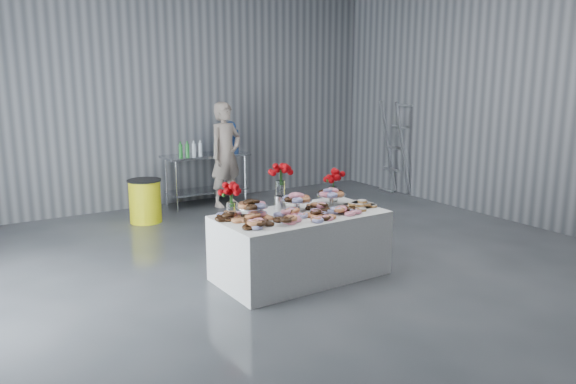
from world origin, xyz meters
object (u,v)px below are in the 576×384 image
object	(u,v)px
display_table	(301,245)
trash_barrel	(145,201)
prep_table	(206,170)
person	(226,155)
water_jug	(231,138)
stepladder	(395,148)

from	to	relation	value
display_table	trash_barrel	bearing A→B (deg)	102.33
display_table	trash_barrel	world-z (taller)	display_table
trash_barrel	display_table	bearing A→B (deg)	-77.67
prep_table	person	xyz separation A→B (m)	(0.25, -0.30, 0.29)
water_jug	stepladder	world-z (taller)	stepladder
person	stepladder	xyz separation A→B (m)	(3.10, -0.93, -0.00)
prep_table	stepladder	size ratio (longest dim) A/B	0.83
person	trash_barrel	world-z (taller)	person
person	stepladder	distance (m)	3.24
stepladder	person	bearing A→B (deg)	163.34
water_jug	trash_barrel	bearing A→B (deg)	-161.19
display_table	person	xyz separation A→B (m)	(0.85, 3.63, 0.53)
prep_table	water_jug	size ratio (longest dim) A/B	2.71
stepladder	display_table	bearing A→B (deg)	-145.68
person	trash_barrel	xyz separation A→B (m)	(-1.57, -0.32, -0.57)
display_table	stepladder	size ratio (longest dim) A/B	1.05
display_table	prep_table	size ratio (longest dim) A/B	1.27
person	stepladder	world-z (taller)	person
display_table	prep_table	world-z (taller)	prep_table
display_table	water_jug	bearing A→B (deg)	74.30
prep_table	trash_barrel	bearing A→B (deg)	-154.87
prep_table	water_jug	distance (m)	0.73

